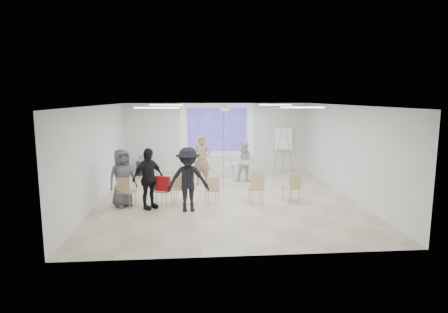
{
  "coord_description": "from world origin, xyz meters",
  "views": [
    {
      "loc": [
        -1.02,
        -11.77,
        3.25
      ],
      "look_at": [
        0.0,
        0.8,
        1.25
      ],
      "focal_mm": 30.0,
      "sensor_mm": 36.0,
      "label": 1
    }
  ],
  "objects": [
    {
      "name": "chair_right_far",
      "position": [
        2.01,
        -0.69,
        0.55
      ],
      "size": [
        0.58,
        0.6,
        0.92
      ],
      "rotation": [
        0.0,
        0.0,
        0.41
      ],
      "color": "tan",
      "rests_on": "floor"
    },
    {
      "name": "chair_center",
      "position": [
        -0.47,
        -0.6,
        0.5
      ],
      "size": [
        0.48,
        0.5,
        0.85
      ],
      "rotation": [
        0.0,
        0.0,
        0.22
      ],
      "color": "tan",
      "rests_on": "floor"
    },
    {
      "name": "audience_left",
      "position": [
        -2.37,
        -0.95,
        1.03
      ],
      "size": [
        1.37,
        1.34,
        2.07
      ],
      "primitive_type": "imported",
      "rotation": [
        0.0,
        0.0,
        0.73
      ],
      "color": "black",
      "rests_on": "floor"
    },
    {
      "name": "projection_image",
      "position": [
        0.0,
        4.47,
        1.85
      ],
      "size": [
        2.6,
        0.01,
        1.9
      ],
      "primitive_type": "cube",
      "color": "#3A31A8",
      "rests_on": "wall_back"
    },
    {
      "name": "laptop",
      "position": [
        -1.45,
        -0.35,
        0.48
      ],
      "size": [
        0.37,
        0.3,
        0.03
      ],
      "primitive_type": "imported",
      "rotation": [
        0.0,
        0.0,
        2.94
      ],
      "color": "black",
      "rests_on": "chair_left_inner"
    },
    {
      "name": "wall_back",
      "position": [
        0.0,
        4.55,
        1.5
      ],
      "size": [
        8.0,
        0.1,
        3.0
      ],
      "primitive_type": "cube",
      "color": "silver",
      "rests_on": "floor"
    },
    {
      "name": "player_right",
      "position": [
        0.96,
        2.33,
        0.89
      ],
      "size": [
        0.91,
        0.75,
        1.79
      ],
      "primitive_type": "imported",
      "rotation": [
        0.0,
        0.0,
        -0.07
      ],
      "color": "silver",
      "rests_on": "floor"
    },
    {
      "name": "fluor_panel_sw",
      "position": [
        -2.0,
        -1.5,
        2.97
      ],
      "size": [
        1.2,
        0.3,
        0.02
      ],
      "primitive_type": "cube",
      "color": "white",
      "rests_on": "ceiling"
    },
    {
      "name": "ceiling",
      "position": [
        0.0,
        0.0,
        3.05
      ],
      "size": [
        8.0,
        9.0,
        0.1
      ],
      "primitive_type": "cube",
      "color": "white",
      "rests_on": "wall_back"
    },
    {
      "name": "chair_right_inner",
      "position": [
        0.87,
        -0.72,
        0.58
      ],
      "size": [
        0.49,
        0.52,
        0.98
      ],
      "rotation": [
        0.0,
        0.0,
        0.07
      ],
      "color": "tan",
      "rests_on": "floor"
    },
    {
      "name": "chair_far_left",
      "position": [
        -3.06,
        -0.79,
        0.55
      ],
      "size": [
        0.58,
        0.6,
        0.93
      ],
      "rotation": [
        0.0,
        0.0,
        -0.4
      ],
      "color": "tan",
      "rests_on": "floor"
    },
    {
      "name": "fluor_panel_ne",
      "position": [
        2.0,
        2.0,
        2.97
      ],
      "size": [
        1.2,
        0.3,
        0.02
      ],
      "primitive_type": "cube",
      "color": "white",
      "rests_on": "ceiling"
    },
    {
      "name": "controller_left",
      "position": [
        -0.55,
        2.28,
        1.38
      ],
      "size": [
        0.07,
        0.12,
        0.04
      ],
      "primitive_type": "cube",
      "rotation": [
        0.0,
        0.0,
        -0.29
      ],
      "color": "white",
      "rests_on": "player_left"
    },
    {
      "name": "fluor_panel_se",
      "position": [
        2.0,
        -1.5,
        2.97
      ],
      "size": [
        1.2,
        0.3,
        0.02
      ],
      "primitive_type": "cube",
      "color": "white",
      "rests_on": "ceiling"
    },
    {
      "name": "pedestal_table",
      "position": [
        0.45,
        2.6,
        0.4
      ],
      "size": [
        0.64,
        0.64,
        0.72
      ],
      "rotation": [
        0.0,
        0.0,
        -0.1
      ],
      "color": "white",
      "rests_on": "floor"
    },
    {
      "name": "red_jacket",
      "position": [
        -1.95,
        -0.84,
        0.72
      ],
      "size": [
        0.46,
        0.28,
        0.44
      ],
      "primitive_type": "cube",
      "rotation": [
        0.0,
        0.0,
        -0.42
      ],
      "color": "#AE1615",
      "rests_on": "chair_left_mid"
    },
    {
      "name": "flipchart_easel",
      "position": [
        2.89,
        4.2,
        1.48
      ],
      "size": [
        0.86,
        0.66,
        2.0
      ],
      "rotation": [
        0.0,
        0.0,
        -0.19
      ],
      "color": "gray",
      "rests_on": "floor"
    },
    {
      "name": "chair_left_mid",
      "position": [
        -1.98,
        -0.69,
        0.52
      ],
      "size": [
        0.56,
        0.58,
        0.89
      ],
      "rotation": [
        0.0,
        0.0,
        -0.42
      ],
      "color": "tan",
      "rests_on": "floor"
    },
    {
      "name": "av_cart",
      "position": [
        -3.13,
        3.92,
        0.39
      ],
      "size": [
        0.56,
        0.45,
        0.84
      ],
      "rotation": [
        0.0,
        0.0,
        -0.01
      ],
      "color": "black",
      "rests_on": "floor"
    },
    {
      "name": "player_left",
      "position": [
        -0.73,
        2.03,
        1.05
      ],
      "size": [
        0.88,
        0.72,
        2.1
      ],
      "primitive_type": "imported",
      "rotation": [
        0.0,
        0.0,
        -0.29
      ],
      "color": "#9D8160",
      "rests_on": "floor"
    },
    {
      "name": "chair_left_inner",
      "position": [
        -1.46,
        -0.44,
        0.53
      ],
      "size": [
        0.5,
        0.53,
        0.9
      ],
      "rotation": [
        0.0,
        0.0,
        -0.2
      ],
      "color": "tan",
      "rests_on": "floor"
    },
    {
      "name": "audience_outer",
      "position": [
        -3.16,
        -0.64,
        0.98
      ],
      "size": [
        1.14,
        1.05,
        1.95
      ],
      "primitive_type": "imported",
      "rotation": [
        0.0,
        0.0,
        0.6
      ],
      "color": "#56565B",
      "rests_on": "floor"
    },
    {
      "name": "ceiling_projector",
      "position": [
        0.1,
        1.49,
        2.69
      ],
      "size": [
        0.3,
        0.25,
        3.0
      ],
      "color": "white",
      "rests_on": "ceiling"
    },
    {
      "name": "wall_left",
      "position": [
        -4.05,
        0.0,
        1.5
      ],
      "size": [
        0.1,
        9.0,
        3.0
      ],
      "primitive_type": "cube",
      "color": "silver",
      "rests_on": "floor"
    },
    {
      "name": "projection_halo",
      "position": [
        0.0,
        4.49,
        1.85
      ],
      "size": [
        3.2,
        0.01,
        2.3
      ],
      "primitive_type": "cube",
      "color": "silver",
      "rests_on": "wall_back"
    },
    {
      "name": "audience_mid",
      "position": [
        -1.2,
        -1.29,
        1.05
      ],
      "size": [
        1.43,
        0.87,
        2.1
      ],
      "primitive_type": "imported",
      "rotation": [
        0.0,
        0.0,
        0.1
      ],
      "color": "black",
      "rests_on": "floor"
    },
    {
      "name": "fluor_panel_nw",
      "position": [
        -2.0,
        2.0,
        2.97
      ],
      "size": [
        1.2,
        0.3,
        0.02
      ],
      "primitive_type": "cube",
      "color": "white",
      "rests_on": "ceiling"
    },
    {
      "name": "wall_right",
      "position": [
        4.05,
        0.0,
        1.5
      ],
      "size": [
        0.1,
        9.0,
        3.0
      ],
      "primitive_type": "cube",
      "color": "silver",
      "rests_on": "floor"
    },
    {
      "name": "floor",
      "position": [
        0.0,
        0.0,
        -0.05
      ],
      "size": [
        8.0,
        9.0,
        0.1
      ],
      "primitive_type": "cube",
      "color": "beige",
      "rests_on": "ground"
    },
    {
      "name": "controller_right",
      "position": [
        0.78,
        2.58,
        1.21
      ],
      "size": [
        0.05,
        0.12,
        0.04
      ],
      "primitive_type": "cube",
      "rotation": [
        0.0,
        0.0,
        -0.07
      ],
      "color": "white",
      "rests_on": "player_right"
    }
  ]
}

